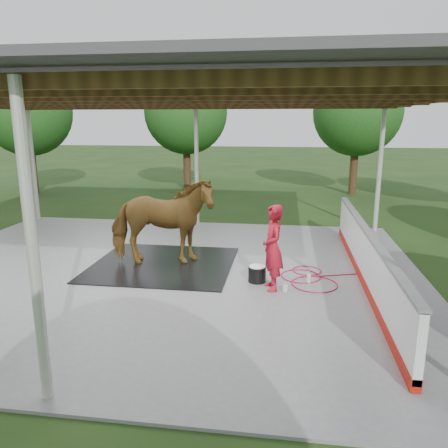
# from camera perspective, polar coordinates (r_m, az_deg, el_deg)

# --- Properties ---
(ground) EXTENTS (100.00, 100.00, 0.00)m
(ground) POSITION_cam_1_polar(r_m,az_deg,el_deg) (10.21, -8.79, -6.41)
(ground) COLOR #1E3814
(concrete_slab) EXTENTS (12.00, 10.00, 0.05)m
(concrete_slab) POSITION_cam_1_polar(r_m,az_deg,el_deg) (10.20, -8.79, -6.27)
(concrete_slab) COLOR slate
(concrete_slab) RESTS_ON ground
(pavilion_structure) EXTENTS (12.60, 10.60, 4.05)m
(pavilion_structure) POSITION_cam_1_polar(r_m,az_deg,el_deg) (9.63, -9.66, 16.40)
(pavilion_structure) COLOR beige
(pavilion_structure) RESTS_ON ground
(dasher_board) EXTENTS (0.16, 8.00, 1.15)m
(dasher_board) POSITION_cam_1_polar(r_m,az_deg,el_deg) (9.76, 17.97, -4.19)
(dasher_board) COLOR #A6160D
(dasher_board) RESTS_ON concrete_slab
(tree_belt) EXTENTS (28.00, 28.00, 5.80)m
(tree_belt) POSITION_cam_1_polar(r_m,az_deg,el_deg) (10.41, -6.44, 15.28)
(tree_belt) COLOR #382314
(tree_belt) RESTS_ON ground
(rubber_mat) EXTENTS (3.31, 3.10, 0.02)m
(rubber_mat) POSITION_cam_1_polar(r_m,az_deg,el_deg) (10.64, -7.97, -5.20)
(rubber_mat) COLOR black
(rubber_mat) RESTS_ON concrete_slab
(horse) EXTENTS (2.62, 1.58, 2.07)m
(horse) POSITION_cam_1_polar(r_m,az_deg,el_deg) (10.35, -8.15, 0.30)
(horse) COLOR brown
(horse) RESTS_ON rubber_mat
(handler) EXTENTS (0.58, 0.73, 1.76)m
(handler) POSITION_cam_1_polar(r_m,az_deg,el_deg) (8.85, 6.39, -3.11)
(handler) COLOR #AE1224
(handler) RESTS_ON concrete_slab
(wash_bucket) EXTENTS (0.38, 0.38, 0.35)m
(wash_bucket) POSITION_cam_1_polar(r_m,az_deg,el_deg) (9.43, 4.34, -6.49)
(wash_bucket) COLOR black
(wash_bucket) RESTS_ON concrete_slab
(soap_bottle_a) EXTENTS (0.10, 0.10, 0.26)m
(soap_bottle_a) POSITION_cam_1_polar(r_m,az_deg,el_deg) (9.52, 10.98, -6.83)
(soap_bottle_a) COLOR silver
(soap_bottle_a) RESTS_ON concrete_slab
(soap_bottle_b) EXTENTS (0.11, 0.11, 0.19)m
(soap_bottle_b) POSITION_cam_1_polar(r_m,az_deg,el_deg) (9.01, 8.02, -8.14)
(soap_bottle_b) COLOR #338CD8
(soap_bottle_b) RESTS_ON concrete_slab
(hose_coil) EXTENTS (2.06, 1.66, 0.02)m
(hose_coil) POSITION_cam_1_polar(r_m,az_deg,el_deg) (9.81, 10.96, -6.95)
(hose_coil) COLOR #B00C37
(hose_coil) RESTS_ON concrete_slab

